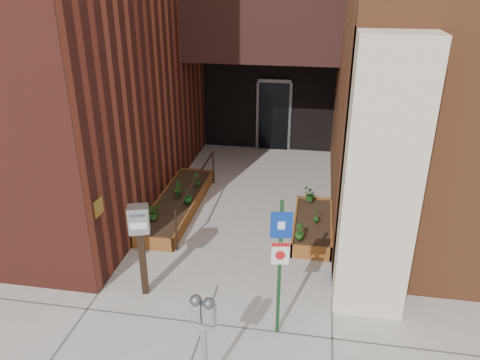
% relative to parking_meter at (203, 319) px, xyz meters
% --- Properties ---
extents(ground, '(80.00, 80.00, 0.00)m').
position_rel_parking_meter_xyz_m(ground, '(-0.31, 2.21, -1.15)').
color(ground, '#9E9991').
rests_on(ground, ground).
extents(planter_left, '(0.90, 3.60, 0.30)m').
position_rel_parking_meter_xyz_m(planter_left, '(-1.86, 4.91, -1.02)').
color(planter_left, brown).
rests_on(planter_left, ground).
extents(planter_right, '(0.80, 2.20, 0.30)m').
position_rel_parking_meter_xyz_m(planter_right, '(1.29, 4.41, -1.02)').
color(planter_right, brown).
rests_on(planter_right, ground).
extents(handrail, '(0.04, 3.34, 0.90)m').
position_rel_parking_meter_xyz_m(handrail, '(-1.36, 4.86, -0.41)').
color(handrail, black).
rests_on(handrail, ground).
extents(parking_meter, '(0.34, 0.18, 1.49)m').
position_rel_parking_meter_xyz_m(parking_meter, '(0.00, 0.00, 0.00)').
color(parking_meter, '#A0A0A3').
rests_on(parking_meter, ground).
extents(sign_post, '(0.31, 0.09, 2.26)m').
position_rel_parking_meter_xyz_m(sign_post, '(0.84, 1.22, 0.24)').
color(sign_post, '#153B1B').
rests_on(sign_post, ground).
extents(payment_dropbox, '(0.39, 0.34, 1.68)m').
position_rel_parking_meter_xyz_m(payment_dropbox, '(-1.51, 1.81, 0.06)').
color(payment_dropbox, black).
rests_on(payment_dropbox, ground).
extents(shrub_left_a, '(0.45, 0.45, 0.36)m').
position_rel_parking_meter_xyz_m(shrub_left_a, '(-2.06, 3.87, -0.67)').
color(shrub_left_a, '#2A611B').
rests_on(shrub_left_a, planter_left).
extents(shrub_left_b, '(0.27, 0.27, 0.37)m').
position_rel_parking_meter_xyz_m(shrub_left_b, '(-1.88, 5.01, -0.67)').
color(shrub_left_b, '#235819').
rests_on(shrub_left_b, planter_left).
extents(shrub_left_c, '(0.29, 0.29, 0.37)m').
position_rel_parking_meter_xyz_m(shrub_left_c, '(-1.56, 4.73, -0.67)').
color(shrub_left_c, '#1A5E1C').
rests_on(shrub_left_c, planter_left).
extents(shrub_left_d, '(0.28, 0.28, 0.38)m').
position_rel_parking_meter_xyz_m(shrub_left_d, '(-1.56, 5.62, -0.66)').
color(shrub_left_d, '#1D5317').
rests_on(shrub_left_d, planter_left).
extents(shrub_right_a, '(0.25, 0.25, 0.33)m').
position_rel_parking_meter_xyz_m(shrub_right_a, '(1.04, 3.56, -0.69)').
color(shrub_right_a, '#1F4F16').
rests_on(shrub_right_a, planter_right).
extents(shrub_right_b, '(0.25, 0.25, 0.34)m').
position_rel_parking_meter_xyz_m(shrub_right_b, '(1.36, 4.29, -0.68)').
color(shrub_right_b, '#1B5F1B').
rests_on(shrub_right_b, planter_right).
extents(shrub_right_c, '(0.42, 0.42, 0.34)m').
position_rel_parking_meter_xyz_m(shrub_right_c, '(1.18, 5.27, -0.68)').
color(shrub_right_c, '#1D5217').
rests_on(shrub_right_c, planter_right).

